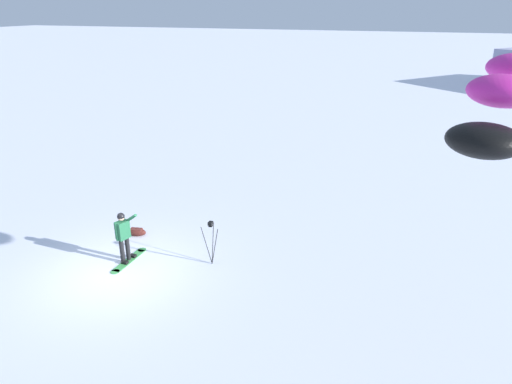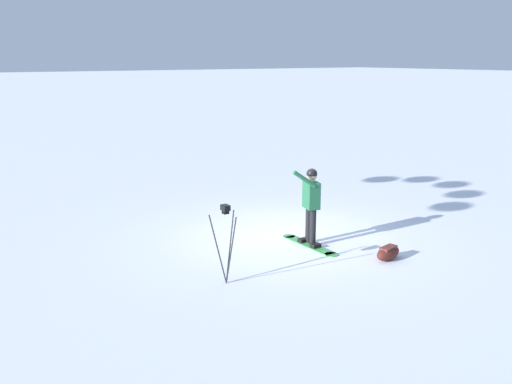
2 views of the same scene
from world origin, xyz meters
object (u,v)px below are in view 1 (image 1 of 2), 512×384
at_px(snowboarder, 123,232).
at_px(camera_tripod, 211,234).
at_px(gear_bag_large, 137,232).
at_px(snowboard, 129,260).

distance_m(snowboarder, camera_tripod, 2.76).
height_order(snowboarder, gear_bag_large, snowboarder).
xyz_separation_m(snowboarder, camera_tripod, (2.64, 0.82, 0.01)).
bearing_deg(gear_bag_large, snowboarder, -66.87).
bearing_deg(snowboard, gear_bag_large, 115.75).
height_order(snowboarder, snowboard, snowboarder).
xyz_separation_m(snowboarder, gear_bag_large, (-0.69, 1.63, -0.89)).
height_order(gear_bag_large, camera_tripod, camera_tripod).
xyz_separation_m(snowboard, gear_bag_large, (-0.76, 1.57, 0.12)).
distance_m(snowboard, gear_bag_large, 1.75).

